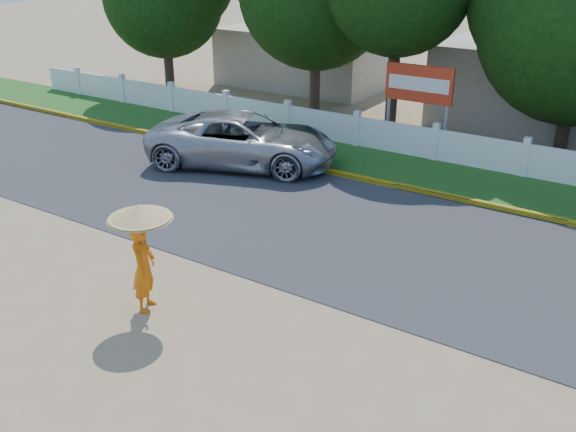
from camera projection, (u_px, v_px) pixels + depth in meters
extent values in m
plane|color=#9E8460|center=(236.00, 305.00, 13.48)|extent=(120.00, 120.00, 0.00)
cube|color=#38383A|center=(340.00, 229.00, 16.93)|extent=(60.00, 7.00, 0.02)
cube|color=#2D601E|center=(417.00, 172.00, 20.95)|extent=(60.00, 3.50, 0.03)
cube|color=yellow|center=(396.00, 185.00, 19.62)|extent=(40.00, 0.18, 0.16)
cube|color=silver|center=(435.00, 145.00, 21.85)|extent=(40.00, 0.10, 1.10)
cube|color=#B7AD99|center=(574.00, 88.00, 25.14)|extent=(10.00, 6.00, 3.20)
cube|color=#B7AD99|center=(305.00, 57.00, 32.47)|extent=(8.00, 5.00, 2.80)
imported|color=#A4A7AC|center=(243.00, 140.00, 21.29)|extent=(6.86, 4.83, 1.74)
imported|color=orange|center=(144.00, 268.00, 12.99)|extent=(0.70, 0.81, 1.89)
cylinder|color=gray|center=(142.00, 236.00, 12.67)|extent=(0.03, 0.03, 1.23)
cone|color=tan|center=(140.00, 212.00, 12.46)|extent=(1.29, 1.29, 0.31)
cylinder|color=gray|center=(388.00, 115.00, 23.65)|extent=(0.12, 0.12, 2.00)
cylinder|color=gray|center=(445.00, 124.00, 22.55)|extent=(0.12, 0.12, 2.00)
cube|color=red|center=(419.00, 84.00, 22.57)|extent=(2.50, 0.12, 1.30)
cube|color=silver|center=(418.00, 84.00, 22.53)|extent=(2.25, 0.02, 0.49)
cylinder|color=#473828|center=(565.00, 116.00, 22.49)|extent=(0.44, 0.44, 2.56)
cylinder|color=#473828|center=(315.00, 75.00, 27.23)|extent=(0.44, 0.44, 3.29)
cylinder|color=#473828|center=(393.00, 80.00, 24.33)|extent=(0.44, 0.44, 4.13)
cylinder|color=#473828|center=(169.00, 63.00, 30.50)|extent=(0.44, 0.44, 2.98)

